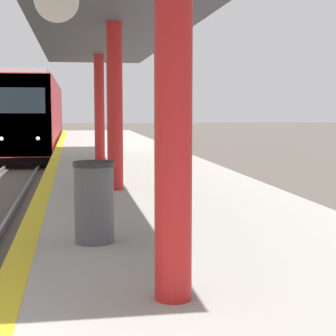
% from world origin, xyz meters
% --- Properties ---
extents(train, '(2.74, 21.74, 4.40)m').
position_xyz_m(train, '(0.00, 32.82, 2.24)').
color(train, black).
rests_on(train, ground).
extents(station_canopy, '(3.34, 20.01, 3.54)m').
position_xyz_m(station_canopy, '(3.08, 8.77, 4.32)').
color(station_canopy, red).
rests_on(station_canopy, platform_right).
extents(trash_bin, '(0.50, 0.50, 1.00)m').
position_xyz_m(trash_bin, '(2.50, 4.29, 1.51)').
color(trash_bin, '#4C4C51').
rests_on(trash_bin, platform_right).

